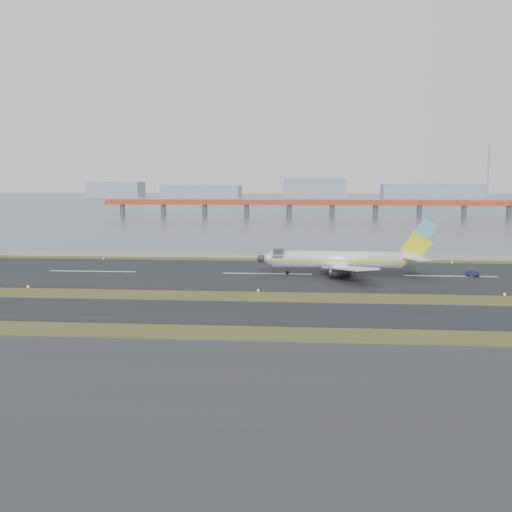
# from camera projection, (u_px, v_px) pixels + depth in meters

# --- Properties ---
(ground) EXTENTS (1000.00, 1000.00, 0.00)m
(ground) POSITION_uv_depth(u_px,v_px,m) (254.00, 299.00, 113.18)
(ground) COLOR #374D1B
(ground) RESTS_ON ground
(apron_strip) EXTENTS (1000.00, 50.00, 0.10)m
(apron_strip) POSITION_uv_depth(u_px,v_px,m) (198.00, 409.00, 58.79)
(apron_strip) COLOR #2C2D2F
(apron_strip) RESTS_ON ground
(taxiway_strip) EXTENTS (1000.00, 18.00, 0.10)m
(taxiway_strip) POSITION_uv_depth(u_px,v_px,m) (247.00, 313.00, 101.31)
(taxiway_strip) COLOR black
(taxiway_strip) RESTS_ON ground
(runway_strip) EXTENTS (1000.00, 45.00, 0.10)m
(runway_strip) POSITION_uv_depth(u_px,v_px,m) (267.00, 274.00, 142.84)
(runway_strip) COLOR black
(runway_strip) RESTS_ON ground
(seawall) EXTENTS (1000.00, 2.50, 1.00)m
(seawall) POSITION_uv_depth(u_px,v_px,m) (275.00, 256.00, 172.45)
(seawall) COLOR gray
(seawall) RESTS_ON ground
(bay_water) EXTENTS (1400.00, 800.00, 1.30)m
(bay_water) POSITION_uv_depth(u_px,v_px,m) (303.00, 203.00, 568.00)
(bay_water) COLOR #4B596B
(bay_water) RESTS_ON ground
(red_pier) EXTENTS (260.00, 5.00, 10.20)m
(red_pier) POSITION_uv_depth(u_px,v_px,m) (332.00, 204.00, 357.68)
(red_pier) COLOR #C03E21
(red_pier) RESTS_ON ground
(far_shoreline) EXTENTS (1400.00, 80.00, 60.50)m
(far_shoreline) POSITION_uv_depth(u_px,v_px,m) (318.00, 193.00, 724.24)
(far_shoreline) COLOR #919BAC
(far_shoreline) RESTS_ON ground
(airliner) EXTENTS (38.52, 32.89, 12.80)m
(airliner) POSITION_uv_depth(u_px,v_px,m) (344.00, 260.00, 140.55)
(airliner) COLOR white
(airliner) RESTS_ON ground
(pushback_tug) EXTENTS (3.14, 2.33, 1.79)m
(pushback_tug) POSITION_uv_depth(u_px,v_px,m) (473.00, 273.00, 138.83)
(pushback_tug) COLOR #15213C
(pushback_tug) RESTS_ON ground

